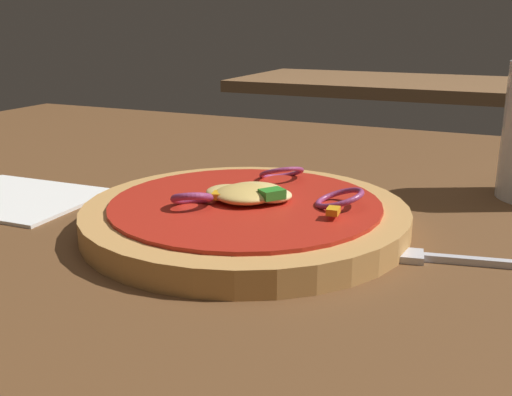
{
  "coord_description": "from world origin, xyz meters",
  "views": [
    {
      "loc": [
        0.24,
        -0.42,
        0.19
      ],
      "look_at": [
        0.05,
        0.0,
        0.05
      ],
      "focal_mm": 42.0,
      "sensor_mm": 36.0,
      "label": 1
    }
  ],
  "objects": [
    {
      "name": "background_table",
      "position": [
        -0.1,
        1.26,
        0.02
      ],
      "size": [
        0.85,
        0.45,
        0.03
      ],
      "color": "brown",
      "rests_on": "ground"
    },
    {
      "name": "fork",
      "position": [
        0.21,
        -0.02,
        0.03
      ],
      "size": [
        0.16,
        0.04,
        0.01
      ],
      "color": "silver",
      "rests_on": "dining_table"
    },
    {
      "name": "dining_table",
      "position": [
        0.0,
        0.0,
        0.02
      ],
      "size": [
        1.23,
        0.96,
        0.03
      ],
      "color": "brown",
      "rests_on": "ground"
    },
    {
      "name": "napkin",
      "position": [
        -0.17,
        -0.03,
        0.03
      ],
      "size": [
        0.15,
        0.12,
        0.0
      ],
      "color": "white",
      "rests_on": "dining_table"
    },
    {
      "name": "pizza",
      "position": [
        0.05,
        -0.02,
        0.04
      ],
      "size": [
        0.25,
        0.25,
        0.04
      ],
      "color": "tan",
      "rests_on": "dining_table"
    }
  ]
}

